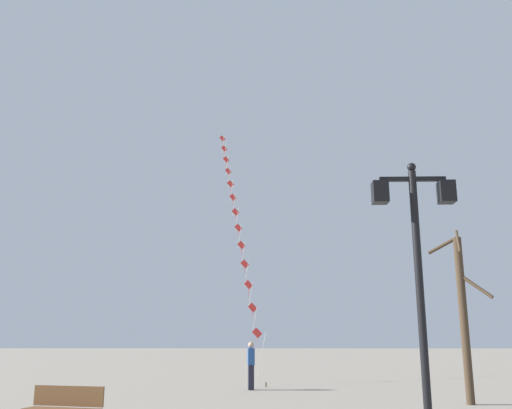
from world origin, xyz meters
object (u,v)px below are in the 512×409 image
object	(u,v)px
twin_lantern_lamp_post	(417,246)
kite_flyer	(251,364)
kite_train	(237,219)
park_bench	(64,409)
bare_tree	(463,312)

from	to	relation	value
twin_lantern_lamp_post	kite_flyer	world-z (taller)	twin_lantern_lamp_post
kite_train	park_bench	bearing A→B (deg)	-97.45
kite_train	park_bench	size ratio (longest dim) A/B	9.46
kite_flyer	bare_tree	world-z (taller)	bare_tree
kite_train	bare_tree	bearing A→B (deg)	-60.27
bare_tree	kite_flyer	bearing A→B (deg)	145.23
kite_flyer	bare_tree	distance (m)	8.00
bare_tree	park_bench	size ratio (longest dim) A/B	3.05
kite_flyer	bare_tree	size ratio (longest dim) A/B	0.34
kite_flyer	twin_lantern_lamp_post	bearing A→B (deg)	-171.22
twin_lantern_lamp_post	bare_tree	bearing A→B (deg)	66.19
park_bench	kite_train	bearing A→B (deg)	95.28
kite_train	bare_tree	world-z (taller)	kite_train
twin_lantern_lamp_post	kite_flyer	xyz separation A→B (m)	(-3.34, 11.46, -2.55)
kite_train	kite_flyer	xyz separation A→B (m)	(1.10, -8.71, -7.32)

